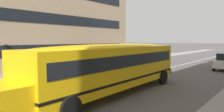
# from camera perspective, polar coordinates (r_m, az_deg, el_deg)

# --- Properties ---
(ground_plane) EXTENTS (400.00, 400.00, 0.00)m
(ground_plane) POSITION_cam_1_polar(r_m,az_deg,el_deg) (12.33, -8.43, -9.27)
(ground_plane) COLOR #54514F
(sidewalk_far) EXTENTS (120.00, 3.00, 0.01)m
(sidewalk_far) POSITION_cam_1_polar(r_m,az_deg,el_deg) (18.85, -24.84, -4.85)
(sidewalk_far) COLOR gray
(sidewalk_far) RESTS_ON ground_plane
(lane_centreline) EXTENTS (110.00, 0.16, 0.01)m
(lane_centreline) POSITION_cam_1_polar(r_m,az_deg,el_deg) (12.33, -8.43, -9.25)
(lane_centreline) COLOR silver
(lane_centreline) RESTS_ON ground_plane
(school_bus) EXTENTS (12.18, 2.89, 2.71)m
(school_bus) POSITION_cam_1_polar(r_m,az_deg,el_deg) (10.86, -0.74, -2.43)
(school_bus) COLOR yellow
(school_bus) RESTS_ON ground_plane
(parked_car_maroon_near_corner) EXTENTS (3.95, 1.97, 1.64)m
(parked_car_maroon_near_corner) POSITION_cam_1_polar(r_m,az_deg,el_deg) (22.09, -1.05, -0.94)
(parked_car_maroon_near_corner) COLOR maroon
(parked_car_maroon_near_corner) RESTS_ON ground_plane
(parked_car_grey_by_entrance) EXTENTS (3.93, 1.94, 1.64)m
(parked_car_grey_by_entrance) POSITION_cam_1_polar(r_m,az_deg,el_deg) (30.68, 12.22, 0.46)
(parked_car_grey_by_entrance) COLOR gray
(parked_car_grey_by_entrance) RESTS_ON ground_plane
(apartment_block_far_centre) EXTENTS (20.38, 9.76, 13.30)m
(apartment_block_far_centre) POSITION_cam_1_polar(r_m,az_deg,el_deg) (28.03, -17.29, 11.89)
(apartment_block_far_centre) COLOR tan
(apartment_block_far_centre) RESTS_ON ground_plane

